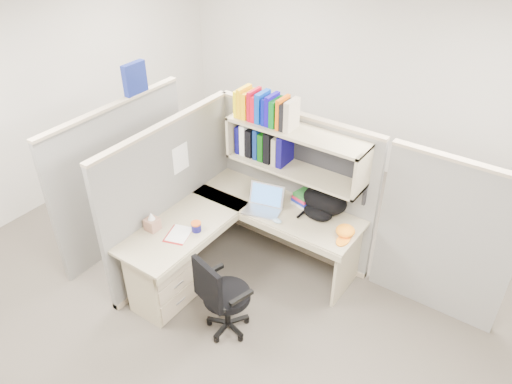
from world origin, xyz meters
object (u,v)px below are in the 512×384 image
Objects in this scene: snack_canister at (196,227)px; task_chair at (224,307)px; backpack at (322,203)px; laptop at (262,201)px; desk at (192,260)px.

snack_canister is 0.78m from task_chair.
backpack is 0.51× the size of task_chair.
laptop reaches higher than snack_canister.
task_chair reaches higher than desk.
backpack is (0.50, 0.29, 0.01)m from laptop.
laptop reaches higher than task_chair.
desk is 1.96× the size of task_chair.
snack_canister is at bearing -132.50° from laptop.
backpack is at bearing 47.07° from snack_canister.
desk is 0.59m from task_chair.
desk is at bearing -87.58° from snack_canister.
laptop is 3.67× the size of snack_canister.
backpack reaches higher than task_chair.
laptop is 0.40× the size of task_chair.
laptop is at bearing -130.24° from backpack.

